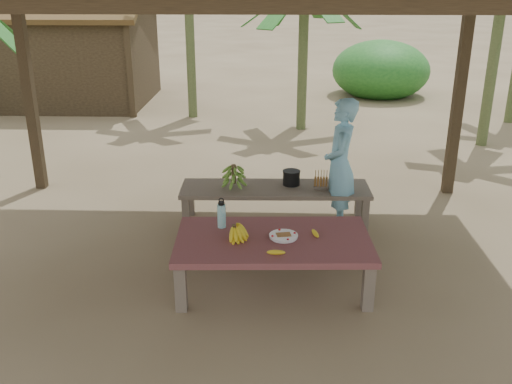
{
  "coord_description": "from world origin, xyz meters",
  "views": [
    {
      "loc": [
        0.43,
        -5.06,
        2.78
      ],
      "look_at": [
        0.26,
        0.11,
        0.8
      ],
      "focal_mm": 40.0,
      "sensor_mm": 36.0,
      "label": 1
    }
  ],
  "objects_px": {
    "bench": "(275,192)",
    "woman": "(340,165)",
    "plate": "(284,236)",
    "work_table": "(273,244)",
    "ripe_banana_bunch": "(234,231)",
    "water_flask": "(222,215)",
    "cooking_pot": "(291,178)"
  },
  "relations": [
    {
      "from": "work_table",
      "to": "woman",
      "type": "relative_size",
      "value": 1.2
    },
    {
      "from": "work_table",
      "to": "bench",
      "type": "distance_m",
      "value": 1.49
    },
    {
      "from": "ripe_banana_bunch",
      "to": "cooking_pot",
      "type": "distance_m",
      "value": 1.7
    },
    {
      "from": "cooking_pot",
      "to": "ripe_banana_bunch",
      "type": "bearing_deg",
      "value": -109.65
    },
    {
      "from": "bench",
      "to": "ripe_banana_bunch",
      "type": "height_order",
      "value": "ripe_banana_bunch"
    },
    {
      "from": "water_flask",
      "to": "cooking_pot",
      "type": "distance_m",
      "value": 1.52
    },
    {
      "from": "water_flask",
      "to": "bench",
      "type": "bearing_deg",
      "value": 67.69
    },
    {
      "from": "plate",
      "to": "ripe_banana_bunch",
      "type": "bearing_deg",
      "value": -175.99
    },
    {
      "from": "woman",
      "to": "ripe_banana_bunch",
      "type": "bearing_deg",
      "value": -31.85
    },
    {
      "from": "ripe_banana_bunch",
      "to": "plate",
      "type": "distance_m",
      "value": 0.46
    },
    {
      "from": "plate",
      "to": "woman",
      "type": "relative_size",
      "value": 0.18
    },
    {
      "from": "ripe_banana_bunch",
      "to": "work_table",
      "type": "bearing_deg",
      "value": 4.11
    },
    {
      "from": "ripe_banana_bunch",
      "to": "water_flask",
      "type": "xyz_separation_m",
      "value": [
        -0.13,
        0.26,
        0.05
      ]
    },
    {
      "from": "plate",
      "to": "water_flask",
      "type": "bearing_deg",
      "value": 159.13
    },
    {
      "from": "water_flask",
      "to": "cooking_pot",
      "type": "bearing_deg",
      "value": 62.25
    },
    {
      "from": "work_table",
      "to": "cooking_pot",
      "type": "distance_m",
      "value": 1.59
    },
    {
      "from": "water_flask",
      "to": "work_table",
      "type": "bearing_deg",
      "value": -24.96
    },
    {
      "from": "ripe_banana_bunch",
      "to": "cooking_pot",
      "type": "bearing_deg",
      "value": 70.35
    },
    {
      "from": "woman",
      "to": "cooking_pot",
      "type": "bearing_deg",
      "value": -102.53
    },
    {
      "from": "work_table",
      "to": "ripe_banana_bunch",
      "type": "bearing_deg",
      "value": -178.13
    },
    {
      "from": "bench",
      "to": "woman",
      "type": "bearing_deg",
      "value": -9.06
    },
    {
      "from": "bench",
      "to": "ripe_banana_bunch",
      "type": "xyz_separation_m",
      "value": [
        -0.38,
        -1.51,
        0.18
      ]
    },
    {
      "from": "ripe_banana_bunch",
      "to": "water_flask",
      "type": "relative_size",
      "value": 0.84
    },
    {
      "from": "water_flask",
      "to": "ripe_banana_bunch",
      "type": "bearing_deg",
      "value": -62.49
    },
    {
      "from": "ripe_banana_bunch",
      "to": "water_flask",
      "type": "height_order",
      "value": "water_flask"
    },
    {
      "from": "bench",
      "to": "woman",
      "type": "distance_m",
      "value": 0.82
    },
    {
      "from": "plate",
      "to": "cooking_pot",
      "type": "bearing_deg",
      "value": 85.92
    },
    {
      "from": "bench",
      "to": "plate",
      "type": "height_order",
      "value": "plate"
    },
    {
      "from": "woman",
      "to": "plate",
      "type": "bearing_deg",
      "value": -18.96
    },
    {
      "from": "work_table",
      "to": "plate",
      "type": "xyz_separation_m",
      "value": [
        0.09,
        0.01,
        0.08
      ]
    },
    {
      "from": "bench",
      "to": "cooking_pot",
      "type": "distance_m",
      "value": 0.25
    },
    {
      "from": "water_flask",
      "to": "cooking_pot",
      "type": "height_order",
      "value": "water_flask"
    }
  ]
}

